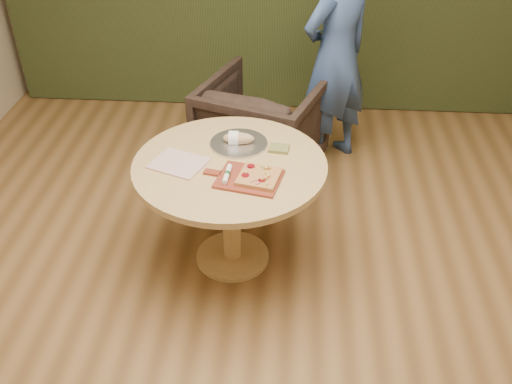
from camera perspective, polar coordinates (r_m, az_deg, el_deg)
The scene contains 11 objects.
room_shell at distance 2.51m, azimuth -2.01°, elevation 7.89°, with size 5.04×6.04×2.84m.
pedestal_table at distance 3.45m, azimuth -2.58°, elevation 0.97°, with size 1.15×1.15×0.75m.
pizza_paddle at distance 3.21m, azimuth -0.87°, elevation 1.36°, with size 0.47×0.35×0.01m.
flatbread_pizza at distance 3.20m, azimuth 0.29°, elevation 1.55°, with size 0.26×0.26×0.04m.
cutlery_roll at distance 3.22m, azimuth -2.89°, elevation 1.82°, with size 0.04×0.20×0.03m.
newspaper at distance 3.38m, azimuth -7.73°, elevation 2.86°, with size 0.30×0.25×0.01m, color white.
serving_tray at distance 3.54m, azimuth -1.73°, elevation 4.88°, with size 0.36×0.36×0.02m.
bread_roll at distance 3.53m, azimuth -1.89°, elevation 5.39°, with size 0.19×0.09×0.09m.
green_packet at distance 3.49m, azimuth 2.30°, elevation 4.38°, with size 0.12×0.10×0.02m, color #58602B.
armchair at distance 4.45m, azimuth 0.68°, elevation 6.95°, with size 0.84×0.79×0.87m, color black.
person_standing at distance 4.49m, azimuth 8.03°, elevation 13.33°, with size 0.65×0.43×1.79m, color #314B80.
Camera 1 is at (0.25, -2.21, 2.56)m, focal length 40.00 mm.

